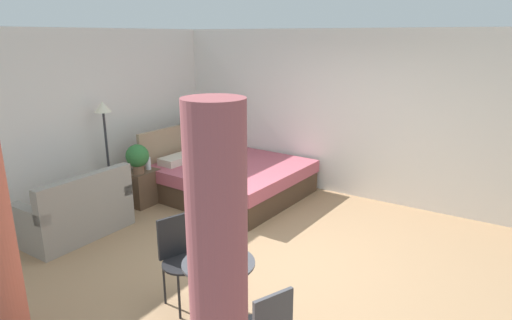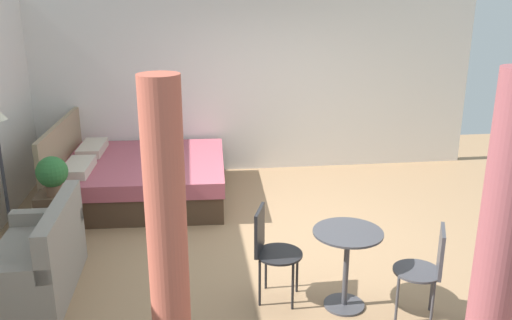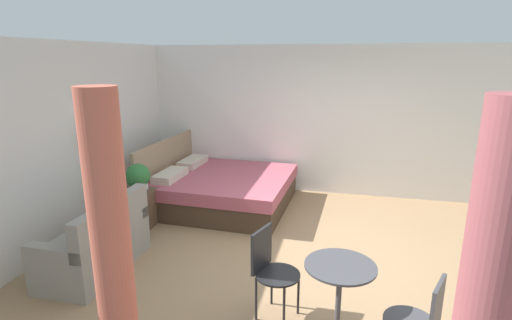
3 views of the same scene
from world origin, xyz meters
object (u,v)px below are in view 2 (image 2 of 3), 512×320
at_px(balcony_table, 347,255).
at_px(cafe_chair_near_couch, 270,245).
at_px(vase, 56,180).
at_px(couch, 38,263).
at_px(potted_plant, 52,173).
at_px(bed, 140,177).
at_px(cafe_chair_near_window, 428,265).
at_px(nightstand, 56,214).

bearing_deg(balcony_table, cafe_chair_near_couch, 71.33).
bearing_deg(vase, cafe_chair_near_couch, -127.71).
bearing_deg(balcony_table, couch, 78.14).
bearing_deg(potted_plant, balcony_table, -121.09).
height_order(bed, couch, bed).
xyz_separation_m(balcony_table, cafe_chair_near_couch, (0.22, 0.66, 0.02)).
xyz_separation_m(vase, cafe_chair_near_window, (-2.23, -3.54, -0.12)).
relative_size(nightstand, cafe_chair_near_couch, 0.62).
relative_size(bed, balcony_table, 3.04).
relative_size(potted_plant, cafe_chair_near_couch, 0.51).
relative_size(couch, nightstand, 2.48).
xyz_separation_m(bed, nightstand, (-1.10, 0.87, -0.02)).
distance_m(nightstand, cafe_chair_near_couch, 2.80).
xyz_separation_m(bed, couch, (-2.35, 0.76, 0.01)).
bearing_deg(balcony_table, bed, 34.95).
bearing_deg(cafe_chair_near_couch, balcony_table, -108.67).
distance_m(vase, balcony_table, 3.51).
relative_size(nightstand, vase, 2.81).
height_order(potted_plant, cafe_chair_near_window, potted_plant).
xyz_separation_m(couch, cafe_chair_near_couch, (-0.37, -2.16, 0.23)).
distance_m(bed, potted_plant, 1.54).
bearing_deg(potted_plant, cafe_chair_near_couch, -124.27).
xyz_separation_m(nightstand, vase, (0.12, -0.02, 0.37)).
distance_m(bed, couch, 2.47).
distance_m(couch, nightstand, 1.25).
distance_m(couch, cafe_chair_near_couch, 2.20).
bearing_deg(cafe_chair_near_window, balcony_table, 66.75).
bearing_deg(cafe_chair_near_window, couch, 75.94).
bearing_deg(nightstand, bed, -38.47).
bearing_deg(bed, vase, 138.95).
bearing_deg(cafe_chair_near_couch, nightstand, 54.50).
bearing_deg(vase, couch, -176.18).
bearing_deg(balcony_table, potted_plant, 58.91).
relative_size(bed, nightstand, 4.14).
bearing_deg(balcony_table, vase, 55.99).
distance_m(couch, potted_plant, 1.26).
bearing_deg(couch, balcony_table, -101.86).
distance_m(potted_plant, vase, 0.27).
height_order(couch, nightstand, couch).
bearing_deg(cafe_chair_near_window, nightstand, 59.32).
bearing_deg(vase, potted_plant, -174.88).
bearing_deg(potted_plant, bed, -34.78).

